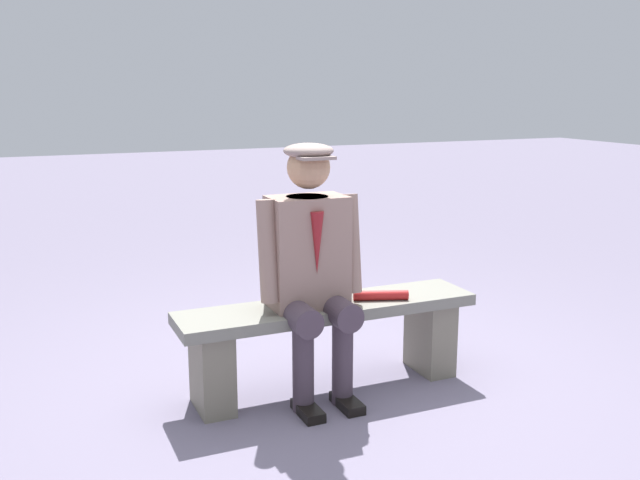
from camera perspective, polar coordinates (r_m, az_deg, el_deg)
The scene contains 4 objects.
ground_plane at distance 4.02m, azimuth 0.64°, elevation -11.70°, with size 30.00×30.00×0.00m, color slate.
bench at distance 3.90m, azimuth 0.65°, elevation -7.35°, with size 1.65×0.37×0.49m.
seated_man at distance 3.69m, azimuth -0.73°, elevation -1.66°, with size 0.56×0.51×1.35m.
rolled_magazine at distance 3.91m, azimuth 4.87°, elevation -4.42°, with size 0.05×0.05×0.30m, color #B21E1E.
Camera 1 is at (1.51, 3.36, 1.63)m, focal length 40.14 mm.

